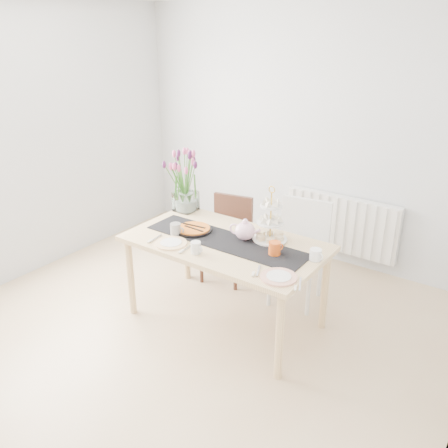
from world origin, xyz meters
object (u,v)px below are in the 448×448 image
Objects in this scene: cream_jug at (315,255)px; chair_white at (300,243)px; chair_brown at (229,232)px; plate_left at (171,243)px; dining_table at (225,249)px; mug_orange at (275,249)px; teapot at (245,231)px; radiator at (341,224)px; mug_white at (196,248)px; plate_right at (279,277)px; tart_tin at (194,230)px; cake_stand at (270,227)px; tulip_vase at (185,172)px; mug_grey at (176,229)px.

chair_white is at bearing 143.58° from cream_jug.
plate_left is (0.11, -0.98, 0.28)m from chair_brown.
mug_orange is at bearing 1.09° from dining_table.
chair_brown is at bearing 126.00° from teapot.
radiator is 1.52m from teapot.
mug_white is 0.60m from mug_orange.
radiator is at bearing 98.50° from plate_right.
radiator is 1.46× the size of chair_brown.
chair_white reaches higher than tart_tin.
chair_brown is 1.16m from mug_orange.
tart_tin is (-0.45, -0.11, -0.06)m from teapot.
radiator is 0.75× the size of dining_table.
teapot is at bearing 73.86° from mug_white.
mug_white is (-0.35, -0.52, -0.07)m from cake_stand.
mug_white is at bearing -80.46° from chair_brown.
mug_white is at bearing -177.53° from plate_right.
mug_orange reaches higher than plate_left.
radiator is 1.74m from tart_tin.
chair_brown is at bearing 53.09° from tulip_vase.
radiator is 1.41m from cake_stand.
dining_table is at bearing 86.70° from mug_white.
chair_brown is at bearing 173.40° from cream_jug.
mug_orange is 0.42× the size of plate_left.
teapot is at bearing 98.26° from mug_orange.
chair_white is at bearing 63.23° from teapot.
cake_stand is (-0.08, -1.34, 0.42)m from radiator.
tulip_vase is 1.23m from mug_orange.
plate_right is at bearing -19.31° from mug_grey.
cream_jug is 0.34× the size of plate_right.
mug_orange reaches higher than mug_white.
tart_tin is at bearing -92.14° from chair_brown.
chair_brown is at bearing 99.10° from tart_tin.
cake_stand is 0.63m from mug_white.
mug_orange is (0.51, 0.32, 0.01)m from mug_white.
cake_stand is at bearing -93.55° from radiator.
cake_stand is (0.72, -0.47, 0.39)m from chair_brown.
plate_right is (0.70, 0.03, -0.04)m from mug_white.
teapot is 2.53× the size of mug_grey.
radiator is 1.29× the size of chair_white.
tulip_vase reaches higher than mug_orange.
chair_white is 8.56× the size of mug_orange.
chair_brown is at bearing 173.35° from chair_white.
tulip_vase is 6.48× the size of mug_grey.
cake_stand is 4.64× the size of cream_jug.
chair_white is 0.76m from mug_orange.
tart_tin is at bearing 115.23° from mug_orange.
cake_stand is at bearing 15.48° from mug_grey.
tart_tin is at bearing 90.57° from plate_left.
mug_white is at bearing -123.61° from cake_stand.
chair_brown is 1.22× the size of tulip_vase.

